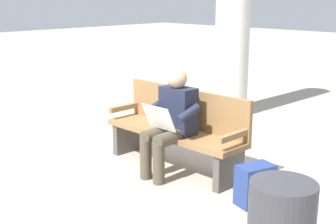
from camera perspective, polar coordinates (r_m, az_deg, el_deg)
The scene contains 5 objects.
ground_plane at distance 5.39m, azimuth 0.67°, elevation -6.84°, with size 40.00×40.00×0.00m, color #A89E8E.
bench_near at distance 5.29m, azimuth 1.22°, elevation -2.00°, with size 1.80×0.49×0.90m.
person_seated at distance 5.00m, azimuth 0.38°, elevation -0.94°, with size 0.57×0.58×1.18m.
backpack at distance 4.49m, azimuth 10.75°, elevation -8.91°, with size 0.33×0.39×0.39m.
support_pillar at distance 7.55m, azimuth 8.11°, elevation 13.56°, with size 0.55×0.55×3.72m, color beige.
Camera 1 is at (-3.46, 3.64, 1.95)m, focal length 49.29 mm.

